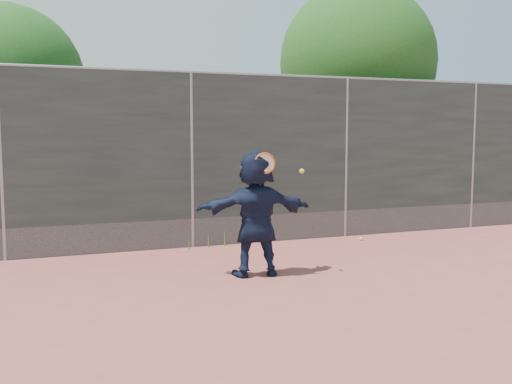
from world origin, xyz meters
name	(u,v)px	position (x,y,z in m)	size (l,w,h in m)	color
ground	(267,303)	(0.00, 0.00, 0.00)	(80.00, 80.00, 0.00)	#9E4C42
player	(256,213)	(0.34, 1.27, 0.87)	(1.62, 0.52, 1.75)	#131B34
ball_ground	(361,239)	(3.05, 2.98, 0.03)	(0.07, 0.07, 0.07)	#D6F436
fence	(192,156)	(0.00, 3.50, 1.58)	(20.00, 0.06, 3.03)	#38423D
swing_action	(268,166)	(0.44, 1.07, 1.54)	(0.74, 0.13, 0.51)	#C15212
tree_right	(363,68)	(4.68, 5.75, 3.49)	(3.78, 3.60, 5.39)	#382314
tree_left	(16,85)	(-2.85, 6.55, 2.94)	(3.15, 3.00, 4.53)	#382314
weed_clump	(211,239)	(0.29, 3.38, 0.13)	(0.68, 0.07, 0.30)	#387226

